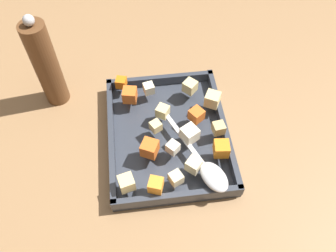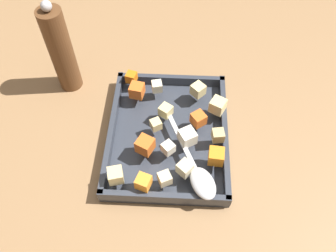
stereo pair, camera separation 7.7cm
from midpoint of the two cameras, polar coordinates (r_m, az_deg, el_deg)
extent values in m
plane|color=#936D47|center=(0.82, -1.73, -2.04)|extent=(4.00, 4.00, 0.00)
cube|color=#333842|center=(0.81, -2.73, -1.98)|extent=(0.33, 0.27, 0.01)
cube|color=#333842|center=(0.81, 6.31, -0.22)|extent=(0.33, 0.01, 0.03)
cube|color=#333842|center=(0.80, -11.95, -2.08)|extent=(0.33, 0.01, 0.03)
cube|color=#333842|center=(0.72, -1.53, -11.75)|extent=(0.01, 0.27, 0.03)
cube|color=#333842|center=(0.89, -3.78, 7.31)|extent=(0.01, 0.27, 0.03)
cube|color=orange|center=(0.83, -8.93, 4.86)|extent=(0.04, 0.04, 0.03)
cube|color=orange|center=(0.70, -5.22, -9.81)|extent=(0.04, 0.04, 0.03)
cube|color=orange|center=(0.86, -10.21, 6.82)|extent=(0.03, 0.03, 0.02)
cube|color=orange|center=(0.74, 5.75, -3.91)|extent=(0.03, 0.03, 0.03)
cube|color=orange|center=(0.79, 1.87, 1.64)|extent=(0.04, 0.04, 0.03)
cube|color=orange|center=(0.74, -6.02, -3.85)|extent=(0.04, 0.04, 0.03)
cube|color=#E0CC89|center=(0.79, -3.66, 2.23)|extent=(0.04, 0.04, 0.03)
cube|color=beige|center=(0.72, 1.12, -6.60)|extent=(0.04, 0.04, 0.03)
cube|color=#E0CC89|center=(0.81, 4.58, 4.20)|extent=(0.04, 0.04, 0.03)
cube|color=beige|center=(0.70, -1.86, -8.72)|extent=(0.03, 0.03, 0.02)
cube|color=#E0CC89|center=(0.84, 0.98, 6.31)|extent=(0.04, 0.04, 0.03)
cube|color=tan|center=(0.77, 5.44, -0.56)|extent=(0.03, 0.03, 0.03)
cube|color=#E0CC89|center=(0.71, -9.95, -9.36)|extent=(0.04, 0.04, 0.03)
cube|color=beige|center=(0.84, -5.79, 5.96)|extent=(0.03, 0.03, 0.02)
cube|color=#E0CC89|center=(0.78, -4.89, -0.07)|extent=(0.03, 0.03, 0.02)
cube|color=silver|center=(0.75, 0.64, -1.50)|extent=(0.04, 0.04, 0.03)
cube|color=silver|center=(0.74, -2.19, -3.74)|extent=(0.03, 0.03, 0.02)
ellipsoid|color=silver|center=(0.71, 4.41, -8.51)|extent=(0.09, 0.07, 0.02)
cube|color=silver|center=(0.77, -0.72, -1.67)|extent=(0.16, 0.08, 0.01)
cylinder|color=brown|center=(0.87, -21.71, 9.01)|extent=(0.06, 0.06, 0.23)
sphere|color=#B7B7BC|center=(0.79, -24.55, 15.27)|extent=(0.02, 0.02, 0.02)
camera|label=1|loc=(0.04, -92.87, -4.06)|focal=37.37mm
camera|label=2|loc=(0.04, 87.13, 4.06)|focal=37.37mm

